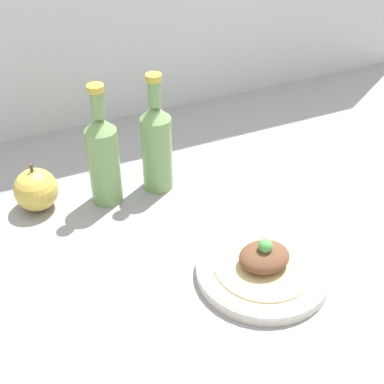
{
  "coord_description": "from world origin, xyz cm",
  "views": [
    {
      "loc": [
        -32.77,
        -63.94,
        64.79
      ],
      "look_at": [
        -1.44,
        5.17,
        8.67
      ],
      "focal_mm": 50.0,
      "sensor_mm": 36.0,
      "label": 1
    }
  ],
  "objects_px": {
    "plate": "(263,269)",
    "plated_food": "(264,259)",
    "cider_bottle_left": "(103,157)",
    "cider_bottle_right": "(157,145)",
    "apple": "(36,190)"
  },
  "relations": [
    {
      "from": "apple",
      "to": "plate",
      "type": "bearing_deg",
      "value": -48.11
    },
    {
      "from": "cider_bottle_right",
      "to": "apple",
      "type": "xyz_separation_m",
      "value": [
        -0.24,
        0.03,
        -0.06
      ]
    },
    {
      "from": "apple",
      "to": "cider_bottle_left",
      "type": "bearing_deg",
      "value": -13.08
    },
    {
      "from": "plate",
      "to": "plated_food",
      "type": "relative_size",
      "value": 1.35
    },
    {
      "from": "plated_food",
      "to": "cider_bottle_right",
      "type": "xyz_separation_m",
      "value": [
        -0.07,
        0.31,
        0.06
      ]
    },
    {
      "from": "plate",
      "to": "cider_bottle_right",
      "type": "distance_m",
      "value": 0.33
    },
    {
      "from": "cider_bottle_left",
      "to": "cider_bottle_right",
      "type": "xyz_separation_m",
      "value": [
        0.11,
        0.0,
        0.0
      ]
    },
    {
      "from": "cider_bottle_right",
      "to": "apple",
      "type": "height_order",
      "value": "cider_bottle_right"
    },
    {
      "from": "plated_food",
      "to": "apple",
      "type": "xyz_separation_m",
      "value": [
        -0.31,
        0.34,
        0.01
      ]
    },
    {
      "from": "cider_bottle_left",
      "to": "apple",
      "type": "xyz_separation_m",
      "value": [
        -0.13,
        0.03,
        -0.06
      ]
    },
    {
      "from": "plated_food",
      "to": "cider_bottle_right",
      "type": "height_order",
      "value": "cider_bottle_right"
    },
    {
      "from": "plated_food",
      "to": "cider_bottle_left",
      "type": "xyz_separation_m",
      "value": [
        -0.17,
        0.31,
        0.06
      ]
    },
    {
      "from": "cider_bottle_right",
      "to": "apple",
      "type": "bearing_deg",
      "value": 172.77
    },
    {
      "from": "plate",
      "to": "cider_bottle_left",
      "type": "xyz_separation_m",
      "value": [
        -0.17,
        0.31,
        0.09
      ]
    },
    {
      "from": "cider_bottle_left",
      "to": "apple",
      "type": "distance_m",
      "value": 0.15
    }
  ]
}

